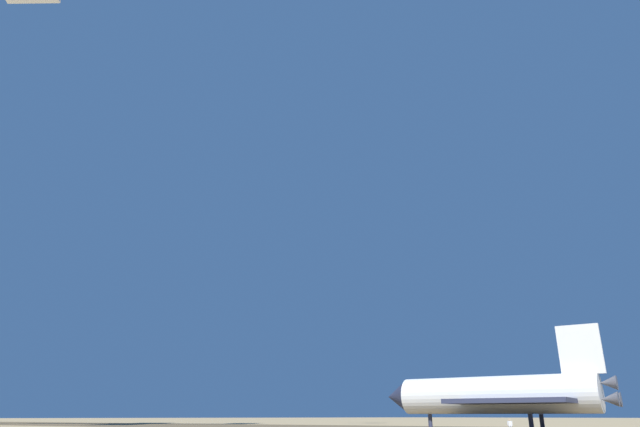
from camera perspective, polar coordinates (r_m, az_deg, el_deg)
The scene contains 2 objects.
space_shuttle at distance 100.97m, azimuth 17.51°, elevation -17.56°, with size 37.96×28.73×15.80m.
ground_crew_near_nose at distance 80.29m, azimuth 19.14°, elevation -20.07°, with size 0.46×0.52×1.73m.
Camera 1 is at (-58.98, 81.55, 2.08)m, focal length 30.80 mm.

